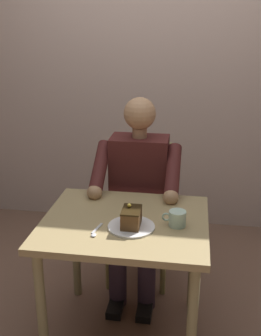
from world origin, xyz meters
TOP-DOWN VIEW (x-y plane):
  - ground_plane at (0.00, 0.00)m, footprint 14.00×14.00m
  - cafe_rear_panel at (0.00, -1.49)m, footprint 6.40×0.12m
  - dining_table at (0.00, 0.00)m, footprint 0.85×0.73m
  - chair at (0.00, -0.64)m, footprint 0.42×0.42m
  - seated_person at (0.00, -0.47)m, footprint 0.53×0.58m
  - dessert_plate at (-0.05, 0.08)m, footprint 0.24×0.24m
  - cake_slice at (-0.05, 0.08)m, footprint 0.09×0.13m
  - coffee_cup at (-0.27, 0.02)m, footprint 0.12×0.09m
  - dessert_spoon at (0.12, 0.16)m, footprint 0.03×0.14m

SIDE VIEW (x-z plane):
  - ground_plane at x=0.00m, z-range 0.00..0.00m
  - chair at x=0.00m, z-range 0.05..0.97m
  - dining_table at x=0.00m, z-range 0.26..0.98m
  - seated_person at x=0.00m, z-range 0.03..1.29m
  - dessert_spoon at x=0.12m, z-range 0.72..0.73m
  - dessert_plate at x=-0.05m, z-range 0.72..0.73m
  - coffee_cup at x=-0.27m, z-range 0.72..0.80m
  - cake_slice at x=-0.05m, z-range 0.72..0.83m
  - cafe_rear_panel at x=0.00m, z-range 0.00..3.00m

